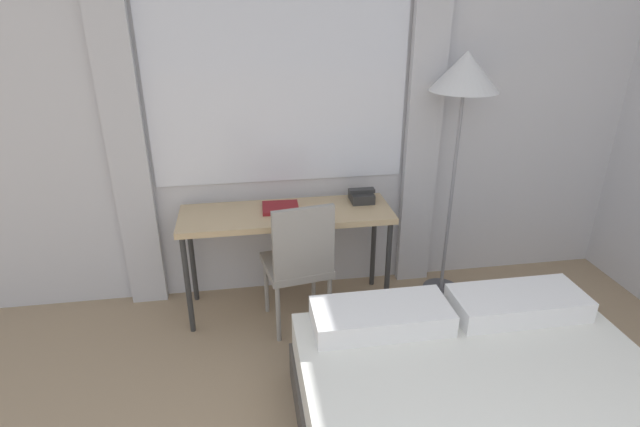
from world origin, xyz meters
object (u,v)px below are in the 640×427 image
object	(u,v)px
telephone	(361,196)
standing_lamp	(464,84)
desk_chair	(299,260)
desk	(287,221)
book	(280,208)

from	to	relation	value
telephone	standing_lamp	bearing A→B (deg)	-8.39
desk_chair	desk	bearing A→B (deg)	92.02
standing_lamp	book	xyz separation A→B (m)	(-1.18, 0.03, -0.77)
telephone	book	xyz separation A→B (m)	(-0.56, -0.06, -0.03)
desk	telephone	world-z (taller)	telephone
desk_chair	telephone	world-z (taller)	desk_chair
desk	desk_chair	world-z (taller)	desk_chair
desk_chair	telephone	distance (m)	0.65
telephone	desk_chair	bearing A→B (deg)	-143.46
telephone	book	world-z (taller)	telephone
desk_chair	book	world-z (taller)	desk_chair
desk_chair	standing_lamp	xyz separation A→B (m)	(1.09, 0.26, 1.01)
desk_chair	book	size ratio (longest dim) A/B	3.72
desk	telephone	size ratio (longest dim) A/B	7.92
desk	telephone	xyz separation A→B (m)	(0.53, 0.10, 0.10)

